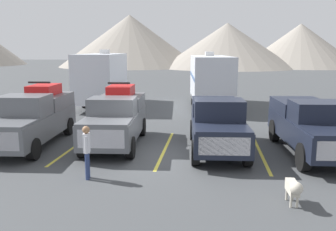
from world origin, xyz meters
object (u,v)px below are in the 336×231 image
pickup_truck_a (33,117)px  camper_trailer_a (102,77)px  pickup_truck_d (311,125)px  dog (294,188)px  pickup_truck_c (217,123)px  pickup_truck_b (116,117)px  person_c (87,149)px  camper_trailer_b (210,78)px

pickup_truck_a → camper_trailer_a: bearing=91.2°
pickup_truck_d → dog: bearing=-108.4°
pickup_truck_c → pickup_truck_d: bearing=0.1°
pickup_truck_d → pickup_truck_b: bearing=176.7°
pickup_truck_b → pickup_truck_c: (4.21, -0.46, -0.06)m
person_c → dog: (5.93, -1.30, -0.48)m
pickup_truck_b → camper_trailer_b: camper_trailer_b is taller
camper_trailer_a → pickup_truck_c: bearing=-53.3°
pickup_truck_a → camper_trailer_b: size_ratio=0.65×
pickup_truck_c → person_c: size_ratio=3.21×
pickup_truck_b → pickup_truck_a: bearing=-173.4°
pickup_truck_b → person_c: pickup_truck_b is taller
pickup_truck_d → camper_trailer_a: camper_trailer_a is taller
pickup_truck_b → camper_trailer_a: 10.85m
pickup_truck_c → person_c: (-4.04, -3.73, -0.13)m
camper_trailer_b → person_c: camper_trailer_b is taller
pickup_truck_c → camper_trailer_a: camper_trailer_a is taller
pickup_truck_d → camper_trailer_b: bearing=109.6°
person_c → camper_trailer_b: bearing=75.9°
pickup_truck_c → camper_trailer_a: bearing=126.7°
pickup_truck_b → pickup_truck_d: pickup_truck_b is taller
pickup_truck_c → person_c: bearing=-137.3°
pickup_truck_d → dog: (-1.68, -5.03, -0.64)m
dog → pickup_truck_a: bearing=152.1°
pickup_truck_d → pickup_truck_c: bearing=-179.9°
pickup_truck_b → camper_trailer_a: size_ratio=0.63×
camper_trailer_b → dog: (2.23, -16.01, -1.53)m
pickup_truck_d → dog: 5.34m
pickup_truck_b → person_c: size_ratio=3.21×
pickup_truck_d → camper_trailer_a: size_ratio=0.69×
pickup_truck_b → dog: size_ratio=5.60×
pickup_truck_b → pickup_truck_d: bearing=-3.3°
pickup_truck_b → pickup_truck_c: 4.24m
camper_trailer_a → pickup_truck_d: bearing=-42.7°
pickup_truck_b → person_c: bearing=-87.6°
pickup_truck_c → dog: bearing=-69.3°
dog → camper_trailer_a: bearing=122.1°
pickup_truck_b → camper_trailer_b: bearing=69.8°
camper_trailer_a → person_c: camper_trailer_a is taller
dog → pickup_truck_b: bearing=138.1°
pickup_truck_a → dog: size_ratio=6.15×
person_c → dog: 6.09m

